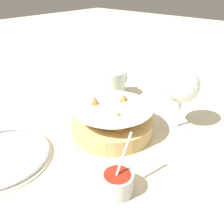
{
  "coord_description": "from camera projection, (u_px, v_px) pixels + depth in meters",
  "views": [
    {
      "loc": [
        -0.39,
        -0.34,
        0.35
      ],
      "look_at": [
        0.01,
        0.01,
        0.06
      ],
      "focal_mm": 40.0,
      "sensor_mm": 36.0,
      "label": 1
    }
  ],
  "objects": [
    {
      "name": "beer_mug",
      "position": [
        113.0,
        85.0,
        0.81
      ],
      "size": [
        0.12,
        0.08,
        0.09
      ],
      "color": "silver",
      "rests_on": "ground_plane"
    },
    {
      "name": "sauce_cup",
      "position": [
        117.0,
        182.0,
        0.45
      ],
      "size": [
        0.07,
        0.06,
        0.11
      ],
      "color": "#B7B7BC",
      "rests_on": "ground_plane"
    },
    {
      "name": "wine_glass",
      "position": [
        182.0,
        88.0,
        0.61
      ],
      "size": [
        0.09,
        0.09,
        0.16
      ],
      "color": "silver",
      "rests_on": "ground_plane"
    },
    {
      "name": "ground_plane",
      "position": [
        111.0,
        136.0,
        0.62
      ],
      "size": [
        4.0,
        4.0,
        0.0
      ],
      "primitive_type": "plane",
      "color": "beige"
    },
    {
      "name": "food_basket",
      "position": [
        112.0,
        121.0,
        0.62
      ],
      "size": [
        0.2,
        0.2,
        0.1
      ],
      "color": "tan",
      "rests_on": "ground_plane"
    }
  ]
}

